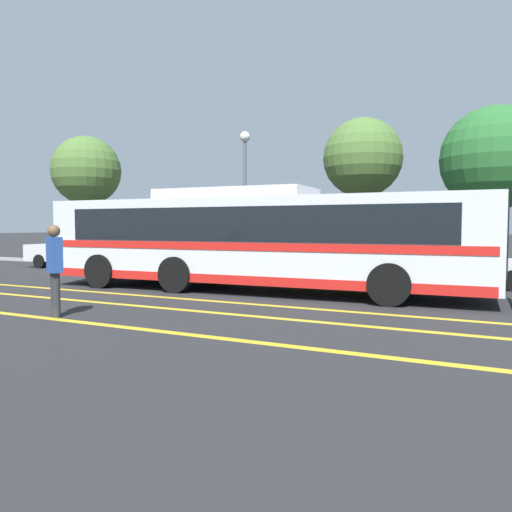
# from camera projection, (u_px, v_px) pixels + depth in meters

# --- Properties ---
(ground_plane) EXTENTS (220.00, 220.00, 0.00)m
(ground_plane) POSITION_uv_depth(u_px,v_px,m) (271.00, 290.00, 14.28)
(ground_plane) COLOR #262628
(lane_strip_0) EXTENTS (32.54, 0.20, 0.01)m
(lane_strip_0) POSITION_uv_depth(u_px,v_px,m) (216.00, 301.00, 12.17)
(lane_strip_0) COLOR gold
(lane_strip_0) RESTS_ON ground_plane
(lane_strip_1) EXTENTS (32.54, 0.20, 0.01)m
(lane_strip_1) POSITION_uv_depth(u_px,v_px,m) (184.00, 310.00, 10.92)
(lane_strip_1) COLOR gold
(lane_strip_1) RESTS_ON ground_plane
(lane_strip_2) EXTENTS (32.54, 0.20, 0.01)m
(lane_strip_2) POSITION_uv_depth(u_px,v_px,m) (120.00, 327.00, 9.11)
(lane_strip_2) COLOR gold
(lane_strip_2) RESTS_ON ground_plane
(curb_strip) EXTENTS (40.54, 0.36, 0.15)m
(curb_strip) POSITION_uv_depth(u_px,v_px,m) (318.00, 272.00, 18.93)
(curb_strip) COLOR #99999E
(curb_strip) RESTS_ON ground_plane
(transit_bus) EXTENTS (12.94, 3.16, 2.89)m
(transit_bus) POSITION_uv_depth(u_px,v_px,m) (255.00, 238.00, 14.05)
(transit_bus) COLOR silver
(transit_bus) RESTS_ON ground_plane
(parked_car_0) EXTENTS (4.90, 2.30, 1.50)m
(parked_car_0) POSITION_uv_depth(u_px,v_px,m) (82.00, 250.00, 22.00)
(parked_car_0) COLOR silver
(parked_car_0) RESTS_ON ground_plane
(parked_car_1) EXTENTS (3.96, 1.87, 1.38)m
(parked_car_1) POSITION_uv_depth(u_px,v_px,m) (212.00, 255.00, 19.49)
(parked_car_1) COLOR navy
(parked_car_1) RESTS_ON ground_plane
(parked_car_2) EXTENTS (4.26, 2.03, 1.63)m
(parked_car_2) POSITION_uv_depth(u_px,v_px,m) (333.00, 256.00, 17.04)
(parked_car_2) COLOR olive
(parked_car_2) RESTS_ON ground_plane
(pedestrian_0) EXTENTS (0.47, 0.38, 1.86)m
(pedestrian_0) POSITION_uv_depth(u_px,v_px,m) (55.00, 264.00, 10.03)
(pedestrian_0) COLOR #2D2D33
(pedestrian_0) RESTS_ON ground_plane
(street_lamp) EXTENTS (0.44, 0.44, 5.83)m
(street_lamp) POSITION_uv_depth(u_px,v_px,m) (245.00, 175.00, 21.18)
(street_lamp) COLOR #59595E
(street_lamp) RESTS_ON ground_plane
(tree_0) EXTENTS (3.70, 3.70, 6.69)m
(tree_0) POSITION_uv_depth(u_px,v_px,m) (86.00, 171.00, 27.05)
(tree_0) COLOR #513823
(tree_0) RESTS_ON ground_plane
(tree_1) EXTENTS (3.56, 3.56, 6.71)m
(tree_1) POSITION_uv_depth(u_px,v_px,m) (363.00, 158.00, 22.56)
(tree_1) COLOR #513823
(tree_1) RESTS_ON ground_plane
(tree_2) EXTENTS (3.89, 3.89, 6.30)m
(tree_2) POSITION_uv_depth(u_px,v_px,m) (494.00, 159.00, 18.60)
(tree_2) COLOR #513823
(tree_2) RESTS_ON ground_plane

